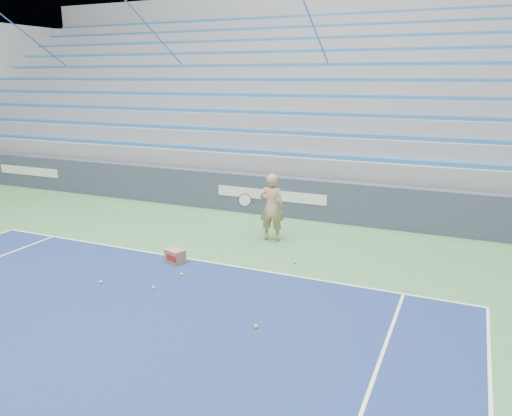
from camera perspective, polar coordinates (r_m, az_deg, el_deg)
The scene contains 9 objects.
sponsor_barrier at distance 13.88m, azimuth 1.91°, elevation 1.42°, with size 30.00×0.32×1.10m.
bleachers at distance 18.99m, azimuth 8.45°, elevation 10.41°, with size 31.00×9.15×7.30m.
tennis_player at distance 11.66m, azimuth 1.78°, elevation 0.09°, with size 0.92×0.85×1.60m.
ball_box at distance 10.55m, azimuth -9.21°, elevation -5.46°, with size 0.46×0.41×0.28m.
tennis_ball_0 at distance 10.42m, azimuth 4.49°, elevation -6.20°, with size 0.07×0.07×0.07m, color #BAE02E.
tennis_ball_1 at distance 7.89m, azimuth -0.00°, elevation -13.41°, with size 0.07×0.07×0.07m, color #BAE02E.
tennis_ball_2 at distance 9.87m, azimuth -17.33°, elevation -8.09°, with size 0.07×0.07×0.07m, color #BAE02E.
tennis_ball_3 at distance 9.39m, azimuth -11.62°, elevation -8.91°, with size 0.07×0.07×0.07m, color #BAE02E.
tennis_ball_4 at distance 9.89m, azimuth -8.51°, elevation -7.51°, with size 0.07×0.07×0.07m, color #BAE02E.
Camera 1 is at (4.98, 3.33, 3.76)m, focal length 35.00 mm.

